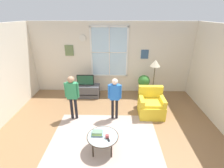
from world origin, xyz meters
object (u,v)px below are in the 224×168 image
(tv_stand, at_px, (86,91))
(floor_lamp, at_px, (155,68))
(potted_plant_by_window, at_px, (144,83))
(person_blue_shirt, at_px, (115,94))
(television, at_px, (85,80))
(remote_near_cup, at_px, (108,139))
(coffee_table, at_px, (103,137))
(book_stack, at_px, (97,133))
(person_green_shirt, at_px, (72,93))
(remote_near_books, at_px, (107,136))
(cup, at_px, (107,136))
(armchair, at_px, (151,105))

(tv_stand, bearing_deg, floor_lamp, -10.52)
(floor_lamp, bearing_deg, potted_plant_by_window, 111.91)
(person_blue_shirt, bearing_deg, television, 128.07)
(potted_plant_by_window, bearing_deg, remote_near_cup, -112.58)
(coffee_table, bearing_deg, remote_near_cup, -39.29)
(book_stack, height_order, person_green_shirt, person_green_shirt)
(television, xyz_separation_m, remote_near_books, (0.95, -2.72, -0.26))
(tv_stand, relative_size, coffee_table, 1.40)
(book_stack, bearing_deg, remote_near_books, -18.14)
(tv_stand, height_order, remote_near_cup, tv_stand)
(remote_near_books, distance_m, remote_near_cup, 0.09)
(coffee_table, distance_m, person_green_shirt, 1.66)
(potted_plant_by_window, bearing_deg, tv_stand, -177.21)
(coffee_table, bearing_deg, cup, -26.57)
(book_stack, distance_m, potted_plant_by_window, 3.13)
(television, bearing_deg, person_green_shirt, -94.62)
(remote_near_cup, bearing_deg, tv_stand, 109.31)
(remote_near_books, distance_m, potted_plant_by_window, 3.10)
(armchair, height_order, remote_near_books, armchair)
(cup, bearing_deg, person_green_shirt, 129.42)
(armchair, bearing_deg, cup, -129.09)
(book_stack, relative_size, person_green_shirt, 0.19)
(tv_stand, relative_size, person_green_shirt, 0.74)
(remote_near_cup, bearing_deg, person_blue_shirt, 84.86)
(cup, bearing_deg, coffee_table, 153.43)
(television, height_order, potted_plant_by_window, television)
(armchair, distance_m, coffee_table, 2.08)
(armchair, bearing_deg, potted_plant_by_window, 92.30)
(coffee_table, bearing_deg, book_stack, 157.92)
(coffee_table, bearing_deg, floor_lamp, 55.11)
(cup, height_order, remote_near_cup, cup)
(person_green_shirt, distance_m, person_blue_shirt, 1.23)
(armchair, xyz_separation_m, potted_plant_by_window, (-0.05, 1.27, 0.21))
(coffee_table, xyz_separation_m, potted_plant_by_window, (1.35, 2.81, 0.15))
(potted_plant_by_window, height_order, floor_lamp, floor_lamp)
(armchair, bearing_deg, floor_lamp, 76.38)
(television, xyz_separation_m, floor_lamp, (2.42, -0.45, 0.65))
(tv_stand, height_order, coffee_table, tv_stand)
(remote_near_books, xyz_separation_m, person_blue_shirt, (0.16, 1.31, 0.40))
(coffee_table, bearing_deg, person_green_shirt, 127.68)
(remote_near_books, distance_m, person_green_shirt, 1.72)
(armchair, xyz_separation_m, floor_lamp, (0.17, 0.71, 1.01))
(remote_near_cup, distance_m, person_green_shirt, 1.81)
(armchair, bearing_deg, book_stack, -135.63)
(remote_near_cup, bearing_deg, potted_plant_by_window, 67.42)
(book_stack, distance_m, person_blue_shirt, 1.34)
(person_green_shirt, distance_m, potted_plant_by_window, 2.81)
(tv_stand, bearing_deg, person_blue_shirt, -51.99)
(person_blue_shirt, bearing_deg, armchair, 12.66)
(armchair, height_order, coffee_table, armchair)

